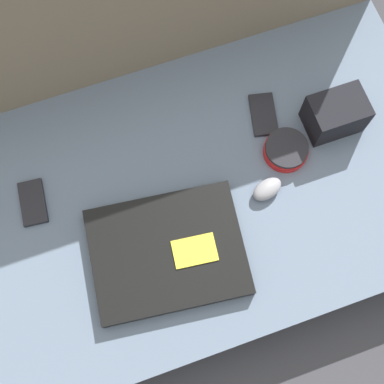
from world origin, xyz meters
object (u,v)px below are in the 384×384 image
Objects in this scene: computer_mouse at (267,189)px; phone_black at (33,203)px; laptop at (168,252)px; camera_pouch at (335,114)px; speaker_puck at (286,150)px; phone_silver at (263,115)px.

phone_black is (-0.49, 0.14, -0.01)m from computer_mouse.
laptop reaches higher than phone_black.
speaker_puck is at bearing -165.21° from camera_pouch.
laptop is 0.26m from computer_mouse.
speaker_puck is 0.13m from camera_pouch.
phone_black is at bearing 176.86° from camera_pouch.
camera_pouch is at bearing -12.85° from phone_silver.
phone_black is at bearing -163.95° from phone_silver.
laptop reaches higher than phone_silver.
phone_silver is 1.08× the size of phone_black.
phone_silver is 0.91× the size of camera_pouch.
computer_mouse is at bearing 20.50° from laptop.
phone_silver is 0.55m from phone_black.
computer_mouse is 0.64× the size of camera_pouch.
camera_pouch reaches higher than laptop.
speaker_puck is at bearing 29.11° from laptop.
laptop reaches higher than computer_mouse.
phone_black reaches higher than phone_silver.
phone_black is at bearing 147.81° from computer_mouse.
camera_pouch reaches higher than computer_mouse.
camera_pouch is (0.20, 0.10, 0.03)m from computer_mouse.
speaker_puck is at bearing -1.64° from phone_black.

